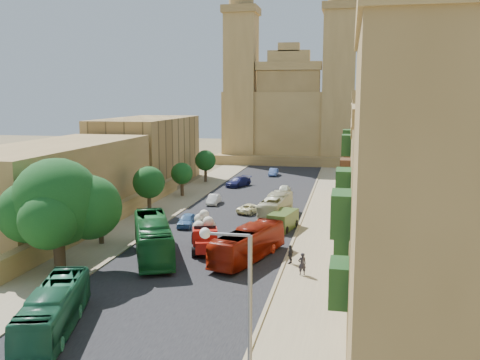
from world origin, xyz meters
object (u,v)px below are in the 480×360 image
at_px(red_truck, 205,233).
at_px(car_dkblue, 238,182).
at_px(pedestrian_c, 290,254).
at_px(street_tree_d, 205,161).
at_px(streetlamp, 238,304).
at_px(car_blue_b, 273,172).
at_px(ficus_tree, 58,206).
at_px(street_tree_b, 149,183).
at_px(car_white_a, 214,199).
at_px(olive_pickup, 283,221).
at_px(bus_green_north, 153,238).
at_px(bus_cream_east, 276,207).
at_px(car_blue_a, 187,220).
at_px(bus_green_south, 54,310).
at_px(street_tree_c, 182,174).
at_px(pedestrian_a, 302,264).
at_px(car_cream, 251,208).
at_px(church, 291,114).
at_px(car_white_b, 285,189).
at_px(street_tree_a, 100,205).
at_px(bus_red_east, 248,244).

height_order(red_truck, car_dkblue, red_truck).
bearing_deg(red_truck, pedestrian_c, -17.50).
distance_m(street_tree_d, streetlamp, 62.59).
relative_size(streetlamp, car_blue_b, 2.22).
bearing_deg(ficus_tree, streetlamp, -43.03).
bearing_deg(ficus_tree, street_tree_b, 91.66).
distance_m(ficus_tree, car_white_a, 28.19).
distance_m(street_tree_b, olive_pickup, 16.16).
bearing_deg(street_tree_b, car_blue_b, 73.64).
relative_size(red_truck, bus_green_north, 0.53).
xyz_separation_m(red_truck, olive_pickup, (5.81, 8.56, -0.60)).
xyz_separation_m(street_tree_b, pedestrian_c, (17.50, -14.45, -2.93)).
relative_size(bus_cream_east, car_white_a, 2.58).
relative_size(olive_pickup, car_blue_a, 1.22).
bearing_deg(bus_green_south, bus_green_north, 73.02).
height_order(car_white_a, pedestrian_c, pedestrian_c).
height_order(street_tree_c, red_truck, street_tree_c).
xyz_separation_m(bus_green_north, pedestrian_a, (12.65, -2.26, -0.74)).
bearing_deg(car_dkblue, street_tree_d, 173.46).
xyz_separation_m(car_white_a, car_cream, (5.44, -4.07, -0.04)).
relative_size(church, red_truck, 5.95).
height_order(bus_green_north, car_dkblue, bus_green_north).
distance_m(ficus_tree, bus_green_north, 8.35).
distance_m(ficus_tree, car_white_b, 38.73).
distance_m(street_tree_a, bus_cream_east, 19.59).
bearing_deg(church, car_blue_a, -94.15).
height_order(street_tree_d, car_cream, street_tree_d).
bearing_deg(red_truck, street_tree_c, 112.05).
bearing_deg(street_tree_b, bus_green_north, -67.87).
relative_size(car_blue_a, car_white_b, 1.04).
distance_m(streetlamp, bus_green_north, 24.53).
bearing_deg(street_tree_d, streetlamp, -73.54).
height_order(church, bus_green_south, church).
bearing_deg(bus_red_east, street_tree_c, -45.03).
xyz_separation_m(street_tree_a, car_white_b, (13.32, 28.29, -2.93)).
height_order(street_tree_b, car_cream, street_tree_b).
relative_size(car_dkblue, car_white_b, 1.30).
height_order(red_truck, bus_red_east, red_truck).
relative_size(bus_green_south, car_dkblue, 1.96).
height_order(street_tree_a, street_tree_b, street_tree_b).
xyz_separation_m(church, street_tree_c, (-10.00, -42.61, -6.52)).
distance_m(church, car_blue_b, 23.97).
height_order(street_tree_a, bus_green_south, street_tree_a).
xyz_separation_m(red_truck, pedestrian_c, (7.78, -2.45, -0.71)).
relative_size(olive_pickup, car_dkblue, 0.98).
bearing_deg(pedestrian_c, street_tree_c, -127.41).
xyz_separation_m(ficus_tree, bus_green_north, (5.42, 5.24, -3.58)).
bearing_deg(street_tree_b, street_tree_a, -90.00).
height_order(bus_green_south, pedestrian_c, bus_green_south).
relative_size(street_tree_d, car_dkblue, 1.04).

